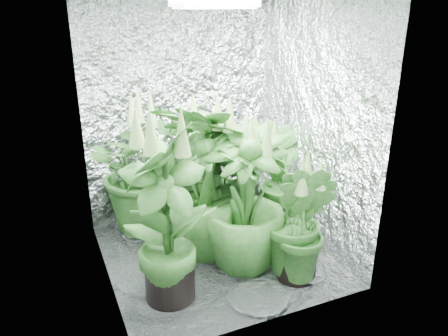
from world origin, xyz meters
TOP-DOWN VIEW (x-y plane):
  - ground at (0.00, 0.00)m, footprint 1.60×1.60m
  - walls at (0.00, 0.00)m, footprint 1.62×1.62m
  - grow_lamp at (0.00, 0.00)m, footprint 0.50×0.30m
  - plant_a at (-0.34, 0.64)m, footprint 1.14×1.14m
  - plant_b at (0.28, 0.14)m, footprint 0.68×0.68m
  - plant_c at (0.64, 0.20)m, footprint 0.61×0.61m
  - plant_d at (-0.03, 0.07)m, footprint 0.91×0.91m
  - plant_e at (0.05, 0.31)m, footprint 0.89×0.89m
  - plant_f at (-0.47, -0.34)m, footprint 0.88×0.88m
  - plant_g at (0.41, -0.48)m, footprint 0.65×0.65m
  - plant_h at (0.13, -0.21)m, footprint 0.82×0.82m
  - circulation_fan at (0.61, 0.57)m, footprint 0.18×0.29m
  - plant_label at (0.47, -0.51)m, footprint 0.05×0.04m

SIDE VIEW (x-z plane):
  - ground at x=0.00m, z-range 0.00..0.00m
  - circulation_fan at x=0.61m, z-range -0.03..0.32m
  - plant_label at x=0.47m, z-range 0.26..0.34m
  - plant_g at x=0.41m, z-range -0.05..0.90m
  - plant_c at x=0.64m, z-range -0.04..0.91m
  - plant_b at x=0.28m, z-range -0.05..0.99m
  - plant_e at x=0.05m, z-range -0.02..1.00m
  - plant_h at x=0.13m, z-range -0.04..1.09m
  - plant_a at x=-0.34m, z-range -0.03..1.16m
  - plant_d at x=-0.03m, z-range -0.05..1.21m
  - plant_f at x=-0.47m, z-range -0.05..1.24m
  - walls at x=0.00m, z-range 0.00..2.00m
  - grow_lamp at x=0.00m, z-range 1.72..1.94m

